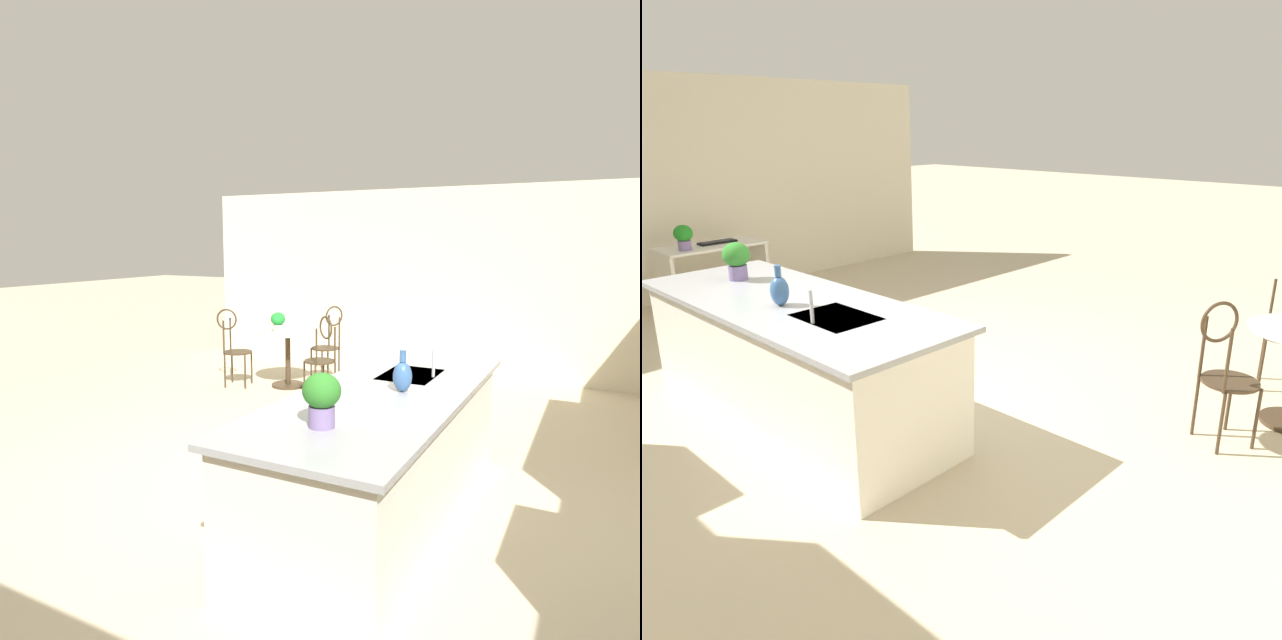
% 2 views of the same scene
% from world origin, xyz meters
% --- Properties ---
extents(ground_plane, '(40.00, 40.00, 0.00)m').
position_xyz_m(ground_plane, '(0.00, 0.00, 0.00)').
color(ground_plane, beige).
extents(wall_right, '(0.12, 7.80, 2.70)m').
position_xyz_m(wall_right, '(4.26, 0.00, 1.35)').
color(wall_right, beige).
rests_on(wall_right, ground).
extents(kitchen_island, '(2.80, 1.06, 0.92)m').
position_xyz_m(kitchen_island, '(0.30, 0.85, 0.46)').
color(kitchen_island, white).
rests_on(kitchen_island, ground).
extents(chair_toward_desk, '(0.52, 0.52, 1.04)m').
position_xyz_m(chair_toward_desk, '(-2.17, -0.91, 0.57)').
color(chair_toward_desk, '#3D2D1E').
rests_on(chair_toward_desk, ground).
extents(sink_faucet, '(0.02, 0.02, 0.22)m').
position_xyz_m(sink_faucet, '(-0.25, 1.03, 1.03)').
color(sink_faucet, '#B2B5BA').
rests_on(sink_faucet, kitchen_island).
extents(writing_desk, '(0.60, 1.20, 0.74)m').
position_xyz_m(writing_desk, '(3.65, -0.11, 0.51)').
color(writing_desk, white).
rests_on(writing_desk, ground).
extents(keyboard, '(0.16, 0.44, 0.03)m').
position_xyz_m(keyboard, '(3.67, -0.21, 0.75)').
color(keyboard, black).
rests_on(keyboard, writing_desk).
extents(potted_plant_counter_far, '(0.22, 0.22, 0.31)m').
position_xyz_m(potted_plant_counter_far, '(1.15, 0.80, 1.09)').
color(potted_plant_counter_far, '#7A669E').
rests_on(potted_plant_counter_far, kitchen_island).
extents(potted_plant_on_desk, '(0.21, 0.21, 0.29)m').
position_xyz_m(potted_plant_on_desk, '(3.53, 0.24, 0.91)').
color(potted_plant_on_desk, '#7A669E').
rests_on(potted_plant_on_desk, writing_desk).
extents(vase_on_counter, '(0.13, 0.13, 0.29)m').
position_xyz_m(vase_on_counter, '(0.25, 0.96, 1.03)').
color(vase_on_counter, '#386099').
rests_on(vase_on_counter, kitchen_island).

